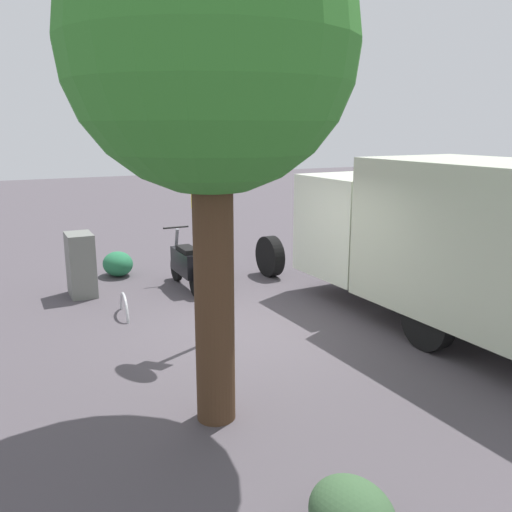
{
  "coord_description": "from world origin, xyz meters",
  "views": [
    {
      "loc": [
        -7.38,
        3.69,
        3.25
      ],
      "look_at": [
        0.53,
        -0.32,
        1.16
      ],
      "focal_mm": 38.55,
      "sensor_mm": 36.0,
      "label": 1
    }
  ],
  "objects": [
    {
      "name": "shrub_near_sign",
      "position": [
        4.6,
        1.08,
        0.27
      ],
      "size": [
        0.8,
        0.65,
        0.54
      ],
      "primitive_type": "ellipsoid",
      "color": "#266F46",
      "rests_on": "ground"
    },
    {
      "name": "bike_rack_hoop",
      "position": [
        1.85,
        1.61,
        0.0
      ],
      "size": [
        0.85,
        0.13,
        0.85
      ],
      "primitive_type": "torus",
      "rotation": [
        1.57,
        0.0,
        -0.09
      ],
      "color": "#B7B7BC",
      "rests_on": "ground"
    },
    {
      "name": "stop_sign",
      "position": [
        0.07,
        0.74,
        2.21
      ],
      "size": [
        0.71,
        0.33,
        3.32
      ],
      "color": "#9E9EA3",
      "rests_on": "ground"
    },
    {
      "name": "ground_plane",
      "position": [
        0.0,
        0.0,
        0.0
      ],
      "size": [
        60.0,
        60.0,
        0.0
      ],
      "primitive_type": "plane",
      "color": "#4B444B"
    },
    {
      "name": "motorcycle",
      "position": [
        2.96,
        0.06,
        0.52
      ],
      "size": [
        1.81,
        0.55,
        1.2
      ],
      "rotation": [
        0.0,
        0.0,
        -0.02
      ],
      "color": "black",
      "rests_on": "ground"
    },
    {
      "name": "box_truck_near",
      "position": [
        -1.05,
        -3.0,
        1.56
      ],
      "size": [
        7.73,
        2.39,
        2.77
      ],
      "rotation": [
        0.0,
        0.0,
        0.03
      ],
      "color": "black",
      "rests_on": "ground"
    },
    {
      "name": "utility_cabinet",
      "position": [
        3.46,
        2.05,
        0.62
      ],
      "size": [
        0.74,
        0.5,
        1.24
      ],
      "primitive_type": "cube",
      "rotation": [
        0.0,
        0.0,
        -0.02
      ],
      "color": "slate",
      "rests_on": "ground"
    },
    {
      "name": "street_tree",
      "position": [
        -2.08,
        1.51,
        3.99
      ],
      "size": [
        2.97,
        2.97,
        5.53
      ],
      "color": "#47301E",
      "rests_on": "ground"
    }
  ]
}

